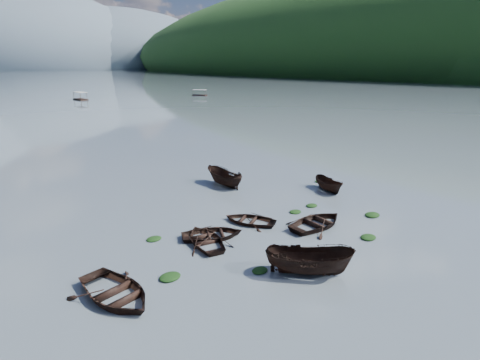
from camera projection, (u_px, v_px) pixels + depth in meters
ground_plane at (359, 255)px, 23.45m from camera, size 2400.00×2400.00×0.00m
right_hill_far at (427, 73)px, 461.21m from camera, size 520.00×1200.00×190.00m
haze_mtn_c at (28, 69)px, 779.03m from camera, size 520.00×520.00×260.00m
haze_mtn_d at (113, 69)px, 886.02m from camera, size 520.00×520.00×220.00m
rowboat_0 at (116, 298)px, 19.16m from camera, size 4.46×5.64×1.05m
rowboat_1 at (206, 243)px, 25.04m from camera, size 3.84×4.75×0.87m
rowboat_2 at (308, 274)px, 21.36m from camera, size 4.86×4.86×1.93m
rowboat_3 at (250, 222)px, 28.24m from camera, size 4.40×4.82×0.82m
rowboat_4 at (317, 226)px, 27.61m from camera, size 4.79×3.43×0.99m
rowboat_5 at (328, 191)px, 35.33m from camera, size 2.51×4.06×1.47m
rowboat_6 at (213, 238)px, 25.80m from camera, size 5.08×4.51×0.87m
rowboat_8 at (224, 185)px, 36.84m from camera, size 1.99×4.86×1.85m
weed_clump_0 at (170, 278)px, 20.92m from camera, size 1.24×1.02×0.27m
weed_clump_1 at (260, 271)px, 21.61m from camera, size 0.98×0.79×0.22m
weed_clump_2 at (368, 238)px, 25.70m from camera, size 1.19×0.95×0.26m
weed_clump_3 at (312, 206)px, 31.46m from camera, size 1.02×0.86×0.23m
weed_clump_4 at (372, 216)px, 29.50m from camera, size 1.30×1.03×0.27m
weed_clump_5 at (154, 240)px, 25.50m from camera, size 1.06×0.86×0.22m
weed_clump_6 at (295, 212)px, 30.16m from camera, size 1.02×0.85×0.21m
weed_clump_7 at (319, 182)px, 37.96m from camera, size 1.02×0.82×0.22m
pontoon_centre at (81, 100)px, 123.54m from camera, size 3.26×6.54×2.41m
pontoon_right at (200, 96)px, 140.47m from camera, size 4.91×5.69×2.06m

